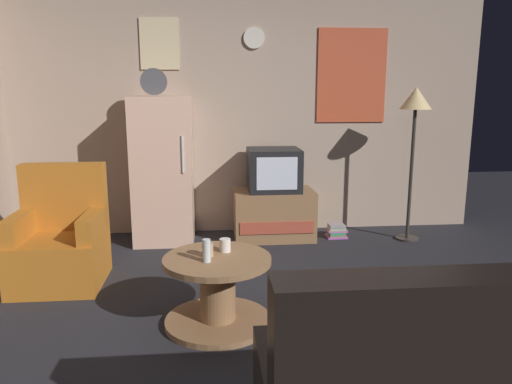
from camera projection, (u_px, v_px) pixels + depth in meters
The scene contains 12 objects.
ground_plane at pixel (272, 331), 3.22m from camera, with size 12.00×12.00×0.00m, color #232328.
wall_with_art at pixel (246, 116), 5.35m from camera, with size 5.20×0.12×2.56m.
fridge at pixel (163, 170), 5.02m from camera, with size 0.60×0.62×1.77m.
tv_stand at pixel (274, 214), 5.21m from camera, with size 0.84×0.53×0.52m.
crt_tv at pixel (274, 170), 5.11m from camera, with size 0.54×0.51×0.44m.
standing_lamp at pixel (415, 110), 4.93m from camera, with size 0.32×0.32×1.59m.
coffee_table at pixel (218, 291), 3.26m from camera, with size 0.72×0.72×0.48m.
wine_glass at pixel (207, 251), 3.12m from camera, with size 0.05×0.05×0.15m, color silver.
mug_ceramic_white at pixel (225, 245), 3.32m from camera, with size 0.08×0.08×0.09m, color silver.
mug_ceramic_tan at pixel (208, 250), 3.22m from camera, with size 0.08×0.08×0.09m, color tan.
armchair at pixel (61, 242), 3.98m from camera, with size 0.68×0.68×0.96m.
book_stack at pixel (336, 231), 5.26m from camera, with size 0.21×0.17×0.14m.
Camera 1 is at (-0.38, -2.94, 1.55)m, focal length 34.22 mm.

